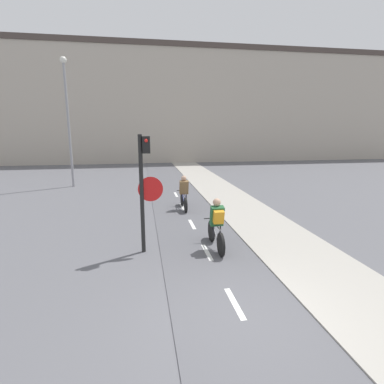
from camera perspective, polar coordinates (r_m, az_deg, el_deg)
ground_plane at (r=5.90m, az=9.70°, el=-22.88°), size 120.00×120.00×0.00m
bike_lane at (r=5.90m, az=9.69°, el=-22.78°), size 2.55×60.00×0.02m
sidewalk_strip at (r=7.01m, az=30.24°, el=-18.15°), size 2.40×60.00×0.05m
building_row_background at (r=32.53m, az=-6.85°, el=16.01°), size 60.00×5.20×11.39m
traffic_light_pole at (r=8.05m, az=-9.03°, el=2.04°), size 0.67×0.25×3.22m
street_lamp_far at (r=18.87m, az=-22.65°, el=14.19°), size 0.36×0.36×7.23m
cyclist_near at (r=8.47m, az=4.71°, el=-6.32°), size 0.46×1.75×1.47m
cyclist_far at (r=12.61m, az=-1.57°, el=-0.40°), size 0.46×1.71×1.45m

